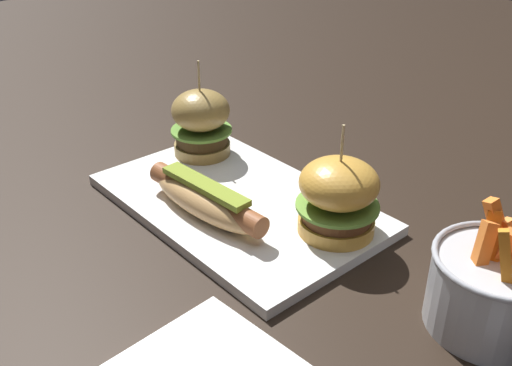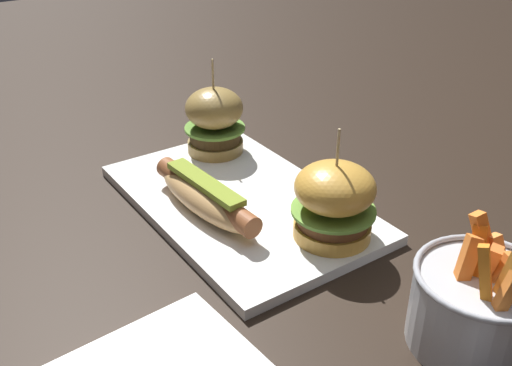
# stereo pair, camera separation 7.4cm
# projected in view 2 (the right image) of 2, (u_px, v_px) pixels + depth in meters

# --- Properties ---
(ground_plane) EXTENTS (3.00, 3.00, 0.00)m
(ground_plane) POSITION_uv_depth(u_px,v_px,m) (240.00, 207.00, 0.79)
(ground_plane) COLOR black
(platter_main) EXTENTS (0.38, 0.24, 0.01)m
(platter_main) POSITION_uv_depth(u_px,v_px,m) (240.00, 202.00, 0.79)
(platter_main) COLOR white
(platter_main) RESTS_ON ground
(hot_dog) EXTENTS (0.20, 0.06, 0.05)m
(hot_dog) POSITION_uv_depth(u_px,v_px,m) (205.00, 197.00, 0.75)
(hot_dog) COLOR tan
(hot_dog) RESTS_ON platter_main
(slider_left) EXTENTS (0.09, 0.09, 0.15)m
(slider_left) POSITION_uv_depth(u_px,v_px,m) (215.00, 120.00, 0.89)
(slider_left) COLOR olive
(slider_left) RESTS_ON platter_main
(slider_right) EXTENTS (0.10, 0.10, 0.14)m
(slider_right) POSITION_uv_depth(u_px,v_px,m) (334.00, 201.00, 0.69)
(slider_right) COLOR gold
(slider_right) RESTS_ON platter_main
(fries_bucket) EXTENTS (0.13, 0.13, 0.14)m
(fries_bucket) POSITION_uv_depth(u_px,v_px,m) (479.00, 306.00, 0.55)
(fries_bucket) COLOR #B7BABF
(fries_bucket) RESTS_ON ground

